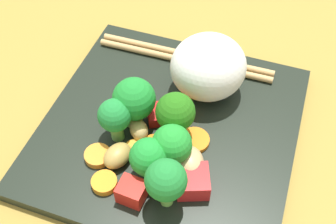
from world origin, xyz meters
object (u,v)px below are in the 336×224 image
(rice_mound, at_px, (208,67))
(broccoli_floret_1, at_px, (175,114))
(square_plate, at_px, (170,129))
(carrot_slice_4, at_px, (154,145))
(chopstick_pair, at_px, (185,57))

(rice_mound, height_order, broccoli_floret_1, rice_mound)
(square_plate, bearing_deg, carrot_slice_4, -11.31)
(square_plate, relative_size, broccoli_floret_1, 4.62)
(broccoli_floret_1, bearing_deg, rice_mound, 168.50)
(carrot_slice_4, bearing_deg, broccoli_floret_1, 144.52)
(rice_mound, bearing_deg, broccoli_floret_1, -11.50)
(square_plate, height_order, broccoli_floret_1, broccoli_floret_1)
(square_plate, relative_size, rice_mound, 3.17)
(square_plate, distance_m, broccoli_floret_1, 0.04)
(chopstick_pair, bearing_deg, square_plate, 97.55)
(square_plate, bearing_deg, chopstick_pair, -172.58)
(broccoli_floret_1, bearing_deg, square_plate, -139.61)
(carrot_slice_4, distance_m, chopstick_pair, 0.14)
(broccoli_floret_1, relative_size, carrot_slice_4, 2.25)
(chopstick_pair, bearing_deg, rice_mound, 133.79)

